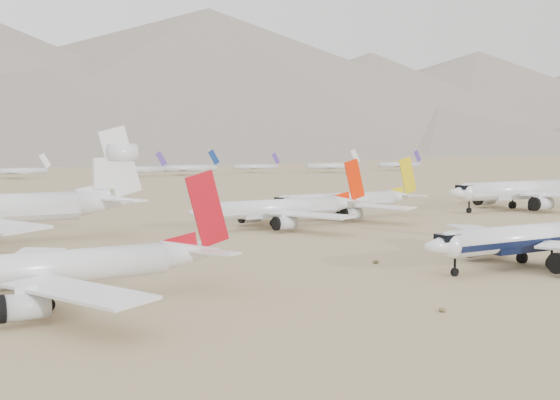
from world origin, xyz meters
name	(u,v)px	position (x,y,z in m)	size (l,w,h in m)	color
main_airliner	(540,237)	(-9.57, 0.14, 4.38)	(45.10, 44.05, 15.92)	white
second_airliner	(49,269)	(-81.39, 10.48, 4.33)	(43.68, 42.70, 15.49)	white
row2_navy_widebody	(524,190)	(63.94, 65.62, 5.51)	(55.46, 54.24, 19.73)	white
row2_gold_tail	(345,201)	(5.04, 71.75, 4.35)	(43.66, 42.70, 15.54)	white
row2_orange_tail	(282,209)	(-19.01, 62.75, 4.32)	(43.19, 42.25, 15.41)	white
distant_storage_row	(30,171)	(-23.78, 321.18, 4.31)	(530.48, 64.02, 14.19)	silver
foothills	(251,118)	(526.68, 1100.00, 67.15)	(4637.50, 1395.00, 155.00)	slate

